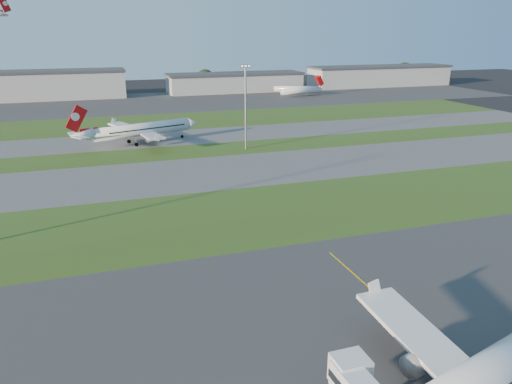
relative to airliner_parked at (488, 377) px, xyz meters
name	(u,v)px	position (x,y,z in m)	size (l,w,h in m)	color
ground	(413,369)	(-2.03, 8.26, -4.56)	(700.00, 700.00, 0.00)	black
apron_near	(413,369)	(-2.03, 8.26, -4.55)	(300.00, 70.00, 0.01)	#333335
grass_strip_a	(259,213)	(-2.03, 60.26, -4.55)	(300.00, 34.00, 0.01)	#374E1A
taxiway_a	(218,172)	(-2.03, 93.26, -4.55)	(300.00, 32.00, 0.01)	#515154
grass_strip_b	(198,151)	(-2.03, 118.26, -4.55)	(300.00, 18.00, 0.01)	#374E1A
taxiway_b	(184,137)	(-2.03, 140.26, -4.55)	(300.00, 26.00, 0.01)	#515154
grass_strip_c	(169,121)	(-2.03, 173.26, -4.55)	(300.00, 40.00, 0.01)	#374E1A
apron_far	(150,102)	(-2.03, 233.26, -4.55)	(400.00, 80.00, 0.01)	#333335
yellow_line	(450,359)	(2.97, 8.26, -4.56)	(0.25, 60.00, 0.02)	gold
airliner_parked	(488,377)	(0.00, 0.00, 0.00)	(40.69, 34.17, 12.98)	silver
airliner_taxiing	(142,130)	(-16.94, 134.71, -0.04)	(39.85, 33.62, 12.88)	silver
mini_jet_near	(302,91)	(81.42, 228.65, -1.28)	(28.42, 7.90, 9.48)	silver
mini_jet_far	(297,89)	(82.95, 239.17, -1.28)	(28.12, 9.59, 9.48)	silver
light_mast_centre	(246,102)	(12.97, 116.26, 10.25)	(3.20, 0.70, 25.80)	gray
hangar_west	(57,84)	(-47.03, 263.26, 3.08)	(71.40, 23.00, 15.20)	gray
hangar_east	(235,82)	(52.97, 263.26, 1.08)	(81.60, 23.00, 11.20)	gray
hangar_far_east	(380,76)	(152.97, 263.26, 2.08)	(96.90, 23.00, 13.20)	gray
tree_mid_west	(105,84)	(-22.03, 274.26, 1.28)	(9.90, 9.90, 10.80)	black
tree_mid_east	(205,79)	(37.97, 277.26, 2.25)	(11.55, 11.55, 12.60)	black
tree_east	(317,77)	(112.97, 275.26, 1.60)	(10.45, 10.45, 11.40)	black
tree_far_east	(404,71)	(182.97, 279.26, 2.90)	(12.65, 12.65, 13.80)	black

